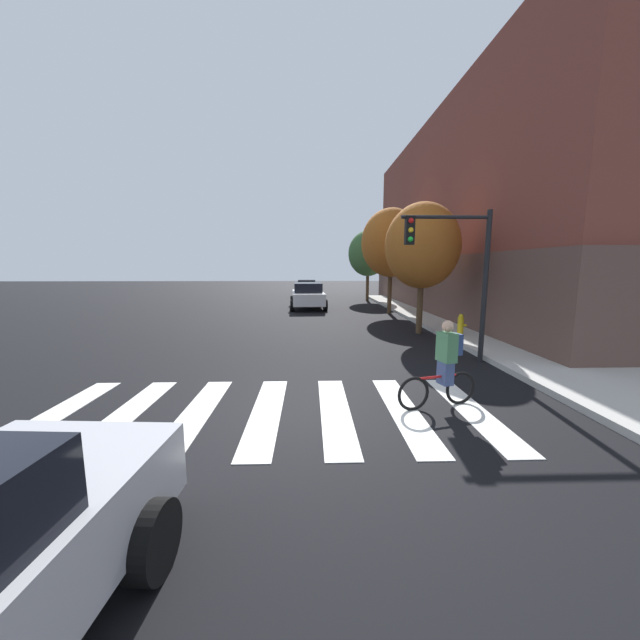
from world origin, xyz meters
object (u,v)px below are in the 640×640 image
object	(u,v)px
cyclist	(444,364)
fire_hydrant	(461,325)
sedan_far	(307,287)
street_tree_far	(368,253)
traffic_light_near	(457,260)
street_tree_mid	(391,243)
sedan_mid	(308,295)
street_tree_near	(422,246)

from	to	relation	value
cyclist	fire_hydrant	size ratio (longest dim) A/B	2.17
sedan_far	fire_hydrant	xyz separation A→B (m)	(5.89, -19.83, -0.23)
sedan_far	street_tree_far	size ratio (longest dim) A/B	0.79
traffic_light_near	street_tree_far	world-z (taller)	street_tree_far
street_tree_mid	sedan_far	bearing A→B (deg)	111.15
sedan_mid	sedan_far	world-z (taller)	sedan_mid
fire_hydrant	street_tree_far	size ratio (longest dim) A/B	0.14
cyclist	street_tree_near	bearing A→B (deg)	76.25
cyclist	street_tree_near	size ratio (longest dim) A/B	0.33
traffic_light_near	street_tree_near	bearing A→B (deg)	84.83
street_tree_mid	street_tree_far	size ratio (longest dim) A/B	1.09
sedan_mid	street_tree_far	bearing A→B (deg)	47.82
street_tree_near	street_tree_mid	xyz separation A→B (m)	(0.17, 6.21, 0.51)
sedan_far	street_tree_near	world-z (taller)	street_tree_near
traffic_light_near	fire_hydrant	xyz separation A→B (m)	(1.62, 3.25, -2.33)
fire_hydrant	traffic_light_near	bearing A→B (deg)	-116.51
street_tree_mid	street_tree_far	bearing A→B (deg)	90.15
sedan_mid	fire_hydrant	bearing A→B (deg)	-59.83
street_tree_near	street_tree_far	world-z (taller)	street_tree_far
cyclist	street_tree_mid	size ratio (longest dim) A/B	0.29
traffic_light_near	street_tree_mid	world-z (taller)	street_tree_mid
sedan_far	traffic_light_near	bearing A→B (deg)	-79.51
street_tree_near	street_tree_mid	bearing A→B (deg)	88.46
street_tree_near	street_tree_far	bearing A→B (deg)	89.40
traffic_light_near	street_tree_mid	bearing A→B (deg)	86.96
sedan_far	fire_hydrant	world-z (taller)	sedan_far
fire_hydrant	street_tree_near	world-z (taller)	street_tree_near
traffic_light_near	sedan_mid	bearing A→B (deg)	107.48
sedan_far	cyclist	bearing A→B (deg)	-83.92
sedan_far	traffic_light_near	world-z (taller)	traffic_light_near
street_tree_near	street_tree_mid	world-z (taller)	street_tree_mid
fire_hydrant	street_tree_far	bearing A→B (deg)	94.09
fire_hydrant	street_tree_far	distance (m)	15.47
fire_hydrant	street_tree_near	bearing A→B (deg)	137.54
sedan_mid	street_tree_mid	world-z (taller)	street_tree_mid
traffic_light_near	street_tree_far	distance (m)	18.38
cyclist	sedan_mid	bearing A→B (deg)	99.28
sedan_far	street_tree_near	bearing A→B (deg)	-75.99
sedan_mid	sedan_far	distance (m)	9.91
sedan_far	street_tree_mid	world-z (taller)	street_tree_mid
sedan_mid	cyclist	world-z (taller)	cyclist
cyclist	traffic_light_near	world-z (taller)	traffic_light_near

